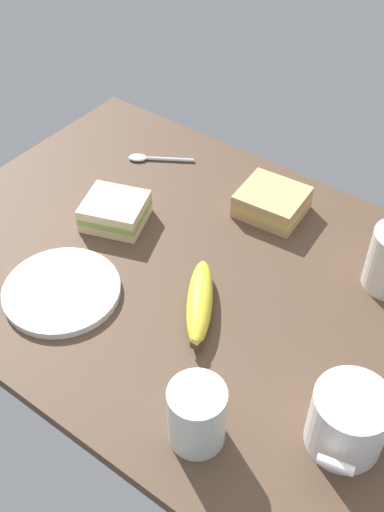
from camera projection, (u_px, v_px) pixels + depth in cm
name	position (u px, v px, depth cm)	size (l,w,h in cm)	color
tabletop	(192.00, 274.00, 100.06)	(90.00, 64.00, 2.00)	#4C3828
plate_of_food	(62.00, 291.00, 95.32)	(17.78, 17.78, 1.20)	white
coffee_mug_milky	(348.00, 420.00, 74.92)	(9.46, 12.06, 9.09)	white
sandwich_main	(115.00, 211.00, 106.13)	(12.52, 11.92, 4.40)	beige
sandwich_side	(272.00, 202.00, 107.84)	(11.61, 10.62, 4.40)	tan
glass_of_milk	(197.00, 418.00, 75.82)	(7.18, 7.18, 9.27)	silver
banana	(200.00, 302.00, 92.05)	(11.94, 15.81, 3.75)	yellow
spoon	(150.00, 158.00, 120.05)	(11.44, 7.96, 0.80)	silver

